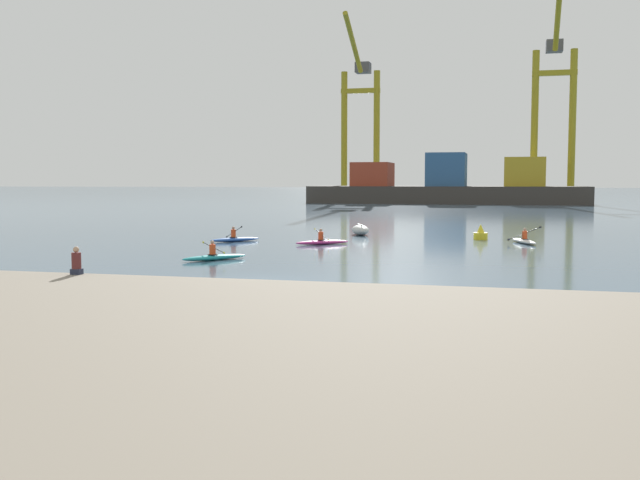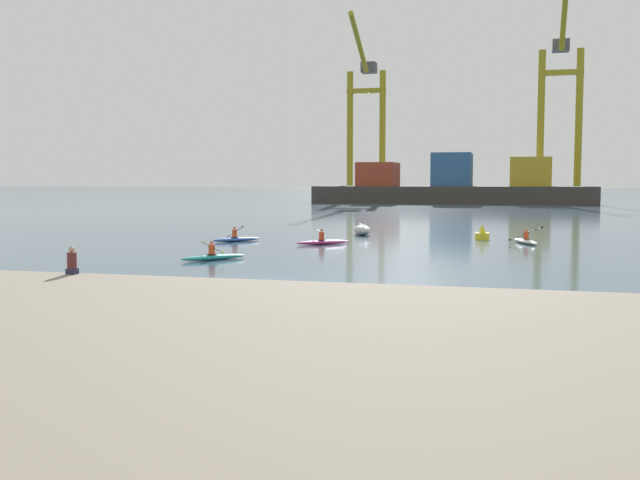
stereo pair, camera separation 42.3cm
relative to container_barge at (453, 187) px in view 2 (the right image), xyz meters
The scene contains 11 objects.
ground_plane 98.47m from the container_barge, 89.81° to the right, with size 800.00×800.00×0.00m, color #425B70.
container_barge is the anchor object (origin of this frame).
gantry_crane_west 27.39m from the container_barge, 139.92° to the left, with size 7.57×18.34×33.01m.
gantry_crane_west_mid 24.35m from the container_barge, 23.94° to the left, with size 7.39×17.77×39.71m.
capsized_dinghy 73.83m from the container_barge, 90.41° to the right, with size 2.00×2.82×0.76m.
channel_buoy 76.23m from the container_barge, 84.15° to the right, with size 0.90×0.90×1.00m.
kayak_white 78.88m from the container_barge, 82.40° to the right, with size 2.05×3.39×1.06m.
kayak_magenta 81.95m from the container_barge, 90.89° to the right, with size 3.07×2.54×0.95m.
kayak_teal 91.63m from the container_barge, 92.63° to the right, with size 2.62×3.01×0.95m.
kayak_blue 81.56m from the container_barge, 94.97° to the right, with size 2.69×2.96×1.06m.
seated_onlooker 103.42m from the container_barge, 92.24° to the right, with size 0.32×0.30×0.90m.
Camera 2 is at (9.26, -25.36, 3.78)m, focal length 40.97 mm.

